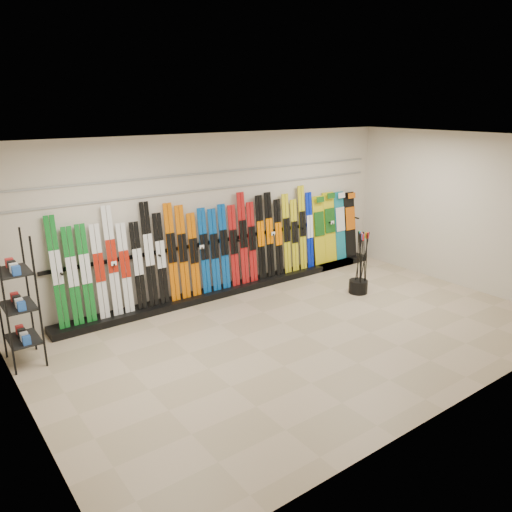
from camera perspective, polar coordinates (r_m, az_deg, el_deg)
floor at (r=8.00m, az=5.67°, el=-8.97°), size 8.00×8.00×0.00m
back_wall at (r=9.42m, az=-4.26°, el=4.74°), size 8.00×0.00×8.00m
left_wall at (r=5.74m, az=-25.33°, el=-5.06°), size 0.00×5.00×5.00m
right_wall at (r=10.52m, az=22.47°, el=4.80°), size 0.00×5.00×5.00m
ceiling at (r=7.22m, az=6.37°, el=12.98°), size 8.00×8.00×0.00m
ski_rack_base at (r=9.76m, az=-2.27°, el=-3.59°), size 8.00×0.40×0.12m
skis at (r=9.17m, az=-5.99°, el=0.73°), size 5.37×0.20×1.82m
snowboards at (r=11.24m, az=8.98°, el=3.29°), size 1.27×0.24×1.53m
accessory_rack at (r=7.55m, az=-25.58°, el=-4.57°), size 0.40×0.60×1.87m
pole_bin at (r=9.81m, az=11.60°, el=-3.43°), size 0.36×0.36×0.25m
ski_poles at (r=9.65m, az=11.96°, el=-0.76°), size 0.26×0.26×1.18m
slatwall_rail_0 at (r=9.30m, az=-4.26°, el=7.73°), size 7.60×0.02×0.03m
slatwall_rail_1 at (r=9.26m, az=-4.30°, el=9.56°), size 7.60×0.02×0.03m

